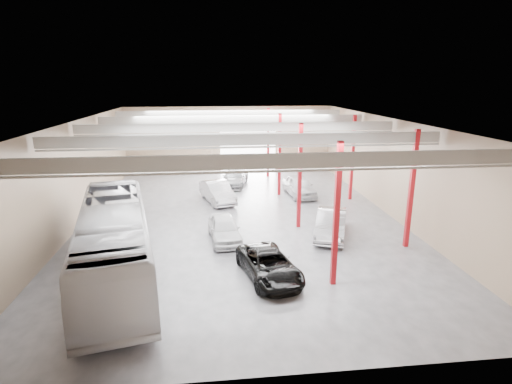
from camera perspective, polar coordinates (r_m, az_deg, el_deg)
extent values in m
cube|color=#49494E|center=(28.78, -2.24, -3.85)|extent=(22.00, 32.00, 0.01)
cube|color=beige|center=(27.28, -2.39, 10.16)|extent=(22.00, 32.00, 0.12)
cube|color=#7E654F|center=(43.55, -3.82, 7.50)|extent=(22.00, 0.12, 7.00)
cube|color=#7E654F|center=(12.77, 2.93, -12.72)|extent=(22.00, 0.12, 7.00)
cube|color=#7E654F|center=(29.22, -24.38, 2.19)|extent=(0.12, 32.00, 7.00)
cube|color=#7E654F|center=(30.59, 18.74, 3.30)|extent=(0.12, 32.00, 7.00)
cube|color=white|center=(43.69, -1.15, 6.23)|extent=(6.00, 0.20, 5.00)
cube|color=#A01119|center=(18.99, 11.42, -3.34)|extent=(0.25, 0.25, 7.00)
cube|color=#A01119|center=(26.42, 6.25, 2.21)|extent=(0.25, 0.25, 7.00)
cube|color=#A01119|center=(34.11, 3.37, 5.29)|extent=(0.25, 0.25, 7.00)
cube|color=#A01119|center=(40.94, 1.73, 7.02)|extent=(0.25, 0.25, 7.00)
cube|color=#A01119|center=(24.71, 21.31, 0.29)|extent=(0.25, 0.25, 7.00)
cube|color=#A01119|center=(33.65, 13.59, 4.74)|extent=(0.25, 0.25, 7.00)
cube|color=#A8A8A3|center=(15.50, 0.73, 4.41)|extent=(21.60, 0.15, 0.60)
cube|color=#A8A8A3|center=(15.58, 0.72, 2.96)|extent=(21.60, 0.10, 0.10)
cube|color=#A8A8A3|center=(21.39, -1.25, 7.48)|extent=(21.60, 0.15, 0.60)
cube|color=#A8A8A3|center=(21.45, -1.24, 6.42)|extent=(21.60, 0.10, 0.10)
cube|color=#A8A8A3|center=(27.32, -2.38, 9.22)|extent=(21.60, 0.15, 0.60)
cube|color=#A8A8A3|center=(27.37, -2.37, 8.39)|extent=(21.60, 0.10, 0.10)
cube|color=#A8A8A3|center=(33.28, -3.12, 10.34)|extent=(21.60, 0.15, 0.60)
cube|color=#A8A8A3|center=(33.32, -3.11, 9.65)|extent=(21.60, 0.10, 0.10)
cube|color=#A8A8A3|center=(39.25, -3.63, 11.11)|extent=(21.60, 0.15, 0.60)
cube|color=#A8A8A3|center=(39.28, -3.62, 10.53)|extent=(21.60, 0.10, 0.10)
imported|color=silver|center=(21.17, -19.58, -6.67)|extent=(5.87, 13.79, 3.74)
imported|color=black|center=(20.26, 1.87, -10.38)|extent=(3.29, 5.35, 1.38)
imported|color=silver|center=(24.85, -4.55, -5.24)|extent=(2.22, 4.58, 1.51)
imported|color=#BBBABF|center=(32.77, -5.55, 0.05)|extent=(3.16, 5.40, 1.68)
imported|color=gray|center=(37.88, -3.09, 2.08)|extent=(3.25, 5.56, 1.51)
imported|color=#A3A2A6|center=(25.85, 10.67, -4.44)|extent=(3.38, 5.37, 1.67)
imported|color=silver|center=(34.62, 6.19, 0.87)|extent=(2.48, 5.13, 1.69)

